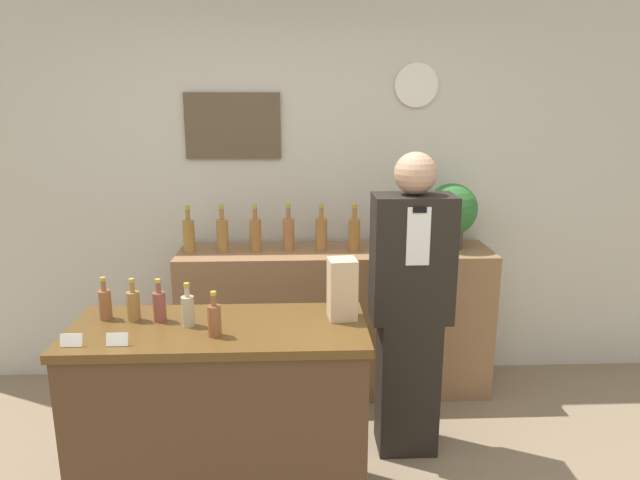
% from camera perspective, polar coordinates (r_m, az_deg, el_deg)
% --- Properties ---
extents(back_wall, '(5.20, 0.09, 2.70)m').
position_cam_1_polar(back_wall, '(3.95, -1.95, 5.22)').
color(back_wall, beige).
rests_on(back_wall, ground_plane).
extents(back_shelf, '(2.06, 0.47, 0.99)m').
position_cam_1_polar(back_shelf, '(3.90, 1.52, -8.04)').
color(back_shelf, '#8E6642').
rests_on(back_shelf, ground_plane).
extents(display_counter, '(1.35, 0.57, 0.95)m').
position_cam_1_polar(display_counter, '(2.86, -9.72, -17.32)').
color(display_counter, '#4C331E').
rests_on(display_counter, ground_plane).
extents(shopkeeper, '(0.43, 0.27, 1.69)m').
position_cam_1_polar(shopkeeper, '(3.16, 9.00, -6.77)').
color(shopkeeper, black).
rests_on(shopkeeper, ground_plane).
extents(potted_plant, '(0.34, 0.34, 0.43)m').
position_cam_1_polar(potted_plant, '(3.86, 13.02, 2.81)').
color(potted_plant, '#4C3D2D').
rests_on(potted_plant, back_shelf).
extents(paper_bag, '(0.14, 0.13, 0.29)m').
position_cam_1_polar(paper_bag, '(2.65, 2.23, -4.91)').
color(paper_bag, tan).
rests_on(paper_bag, display_counter).
extents(price_card_left, '(0.09, 0.02, 0.06)m').
position_cam_1_polar(price_card_left, '(2.61, -23.62, -9.17)').
color(price_card_left, white).
rests_on(price_card_left, display_counter).
extents(price_card_right, '(0.09, 0.02, 0.06)m').
position_cam_1_polar(price_card_right, '(2.55, -19.63, -9.35)').
color(price_card_right, white).
rests_on(price_card_right, display_counter).
extents(counter_bottle_0, '(0.06, 0.06, 0.20)m').
position_cam_1_polar(counter_bottle_0, '(2.84, -20.70, -5.96)').
color(counter_bottle_0, brown).
rests_on(counter_bottle_0, display_counter).
extents(counter_bottle_1, '(0.06, 0.06, 0.20)m').
position_cam_1_polar(counter_bottle_1, '(2.78, -18.16, -6.18)').
color(counter_bottle_1, olive).
rests_on(counter_bottle_1, display_counter).
extents(counter_bottle_2, '(0.06, 0.06, 0.20)m').
position_cam_1_polar(counter_bottle_2, '(2.74, -15.76, -6.31)').
color(counter_bottle_2, brown).
rests_on(counter_bottle_2, display_counter).
extents(counter_bottle_3, '(0.06, 0.06, 0.20)m').
position_cam_1_polar(counter_bottle_3, '(2.65, -13.07, -6.82)').
color(counter_bottle_3, tan).
rests_on(counter_bottle_3, display_counter).
extents(counter_bottle_4, '(0.06, 0.06, 0.20)m').
position_cam_1_polar(counter_bottle_4, '(2.52, -10.51, -7.81)').
color(counter_bottle_4, brown).
rests_on(counter_bottle_4, display_counter).
extents(shelf_bottle_0, '(0.08, 0.08, 0.31)m').
position_cam_1_polar(shelf_bottle_0, '(3.77, -12.98, 0.51)').
color(shelf_bottle_0, olive).
rests_on(shelf_bottle_0, back_shelf).
extents(shelf_bottle_1, '(0.08, 0.08, 0.31)m').
position_cam_1_polar(shelf_bottle_1, '(3.74, -9.74, 0.58)').
color(shelf_bottle_1, olive).
rests_on(shelf_bottle_1, back_shelf).
extents(shelf_bottle_2, '(0.08, 0.08, 0.31)m').
position_cam_1_polar(shelf_bottle_2, '(3.71, -6.47, 0.60)').
color(shelf_bottle_2, '#9B6534').
rests_on(shelf_bottle_2, back_shelf).
extents(shelf_bottle_3, '(0.08, 0.08, 0.31)m').
position_cam_1_polar(shelf_bottle_3, '(3.73, -3.17, 0.71)').
color(shelf_bottle_3, '#A2683D').
rests_on(shelf_bottle_3, back_shelf).
extents(shelf_bottle_4, '(0.08, 0.08, 0.31)m').
position_cam_1_polar(shelf_bottle_4, '(3.72, 0.13, 0.72)').
color(shelf_bottle_4, '#A46D36').
rests_on(shelf_bottle_4, back_shelf).
extents(shelf_bottle_5, '(0.08, 0.08, 0.31)m').
position_cam_1_polar(shelf_bottle_5, '(3.71, 3.45, 0.66)').
color(shelf_bottle_5, '#A36F33').
rests_on(shelf_bottle_5, back_shelf).
extents(shelf_bottle_6, '(0.08, 0.08, 0.31)m').
position_cam_1_polar(shelf_bottle_6, '(3.76, 6.67, 0.75)').
color(shelf_bottle_6, '#A56E34').
rests_on(shelf_bottle_6, back_shelf).
extents(shelf_bottle_7, '(0.08, 0.08, 0.31)m').
position_cam_1_polar(shelf_bottle_7, '(3.81, 9.80, 0.84)').
color(shelf_bottle_7, '#9B6634').
rests_on(shelf_bottle_7, back_shelf).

